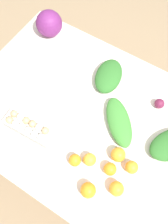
{
  "coord_description": "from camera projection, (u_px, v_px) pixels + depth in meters",
  "views": [
    {
      "loc": [
        0.33,
        -0.52,
        2.06
      ],
      "look_at": [
        0.0,
        0.0,
        0.8
      ],
      "focal_mm": 40.0,
      "sensor_mm": 36.0,
      "label": 1
    }
  ],
  "objects": [
    {
      "name": "greens_bunch_dandelion",
      "position": [
        119.0,
        122.0,
        1.37
      ],
      "size": [
        0.3,
        0.31,
        0.06
      ],
      "primitive_type": "ellipsoid",
      "rotation": [
        0.0,
        0.0,
        5.46
      ],
      "color": "#3D8433",
      "rests_on": "dining_table"
    },
    {
      "name": "orange_3",
      "position": [
        90.0,
        160.0,
        1.27
      ],
      "size": [
        0.07,
        0.07,
        0.07
      ],
      "primitive_type": "sphere",
      "color": "#F9A833",
      "rests_on": "dining_table"
    },
    {
      "name": "orange_4",
      "position": [
        75.0,
        160.0,
        1.27
      ],
      "size": [
        0.06,
        0.06,
        0.06
      ],
      "primitive_type": "sphere",
      "color": "orange",
      "rests_on": "dining_table"
    },
    {
      "name": "ground_plane",
      "position": [
        84.0,
        153.0,
        2.12
      ],
      "size": [
        8.0,
        8.0,
        0.0
      ],
      "primitive_type": "plane",
      "color": "#937A5B"
    },
    {
      "name": "orange_0",
      "position": [
        110.0,
        169.0,
        1.25
      ],
      "size": [
        0.07,
        0.07,
        0.07
      ],
      "primitive_type": "sphere",
      "color": "orange",
      "rests_on": "dining_table"
    },
    {
      "name": "greens_bunch_beet_tops",
      "position": [
        109.0,
        76.0,
        1.49
      ],
      "size": [
        0.21,
        0.28,
        0.08
      ],
      "primitive_type": "ellipsoid",
      "rotation": [
        0.0,
        0.0,
        1.81
      ],
      "color": "#2D6B28",
      "rests_on": "dining_table"
    },
    {
      "name": "dining_table",
      "position": [
        84.0,
        120.0,
        1.51
      ],
      "size": [
        1.4,
        1.04,
        0.78
      ],
      "color": "silver",
      "rests_on": "ground_plane"
    },
    {
      "name": "egg_carton",
      "position": [
        28.0,
        127.0,
        1.34
      ],
      "size": [
        0.29,
        0.11,
        0.09
      ],
      "rotation": [
        0.0,
        0.0,
        0.06
      ],
      "color": "#B7B7B2",
      "rests_on": "dining_table"
    },
    {
      "name": "orange_2",
      "position": [
        116.0,
        189.0,
        1.21
      ],
      "size": [
        0.07,
        0.07,
        0.07
      ],
      "primitive_type": "sphere",
      "color": "orange",
      "rests_on": "dining_table"
    },
    {
      "name": "orange_5",
      "position": [
        118.0,
        155.0,
        1.28
      ],
      "size": [
        0.08,
        0.08,
        0.08
      ],
      "primitive_type": "sphere",
      "color": "orange",
      "rests_on": "dining_table"
    },
    {
      "name": "beet_root",
      "position": [
        159.0,
        104.0,
        1.42
      ],
      "size": [
        0.06,
        0.06,
        0.06
      ],
      "primitive_type": "sphere",
      "color": "maroon",
      "rests_on": "dining_table"
    },
    {
      "name": "cabbage_purple",
      "position": [
        49.0,
        23.0,
        1.61
      ],
      "size": [
        0.17,
        0.17,
        0.17
      ],
      "primitive_type": "sphere",
      "color": "#6B2366",
      "rests_on": "dining_table"
    },
    {
      "name": "orange_1",
      "position": [
        88.0,
        190.0,
        1.2
      ],
      "size": [
        0.08,
        0.08,
        0.08
      ],
      "primitive_type": "sphere",
      "color": "orange",
      "rests_on": "dining_table"
    },
    {
      "name": "orange_6",
      "position": [
        132.0,
        167.0,
        1.25
      ],
      "size": [
        0.07,
        0.07,
        0.07
      ],
      "primitive_type": "sphere",
      "color": "orange",
      "rests_on": "dining_table"
    }
  ]
}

